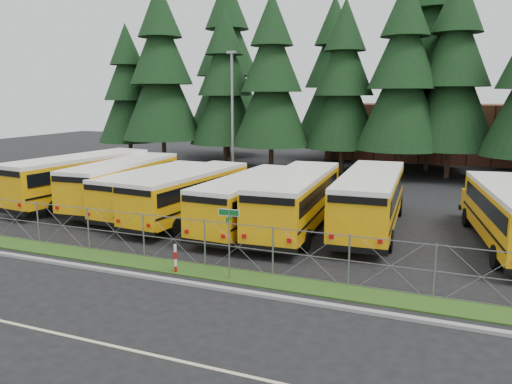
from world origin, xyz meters
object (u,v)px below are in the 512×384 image
bus_4 (252,202)px  light_standard (232,115)px  bus_east (509,217)px  striped_bollard (175,259)px  bus_3 (193,196)px  street_sign (229,229)px  bus_6 (371,202)px  bus_2 (157,192)px  bus_5 (298,202)px  bus_1 (127,184)px  bus_0 (84,180)px

bus_4 → light_standard: light_standard is taller
bus_east → striped_bollard: 15.34m
bus_3 → bus_4: same height
street_sign → light_standard: 19.54m
bus_3 → street_sign: bus_3 is taller
bus_6 → bus_east: bearing=-8.3°
bus_2 → bus_5: bus_5 is taller
bus_1 → street_sign: size_ratio=4.06×
street_sign → light_standard: (-7.85, 17.56, 3.47)m
bus_4 → light_standard: size_ratio=1.07×
bus_0 → bus_6: bus_0 is taller
bus_0 → bus_3: bus_0 is taller
bus_1 → bus_0: bearing=178.1°
bus_0 → bus_1: (3.24, 0.09, -0.09)m
light_standard → bus_5: bearing=-49.9°
bus_east → bus_6: bearing=165.8°
bus_2 → bus_0: bearing=176.7°
bus_2 → light_standard: bearing=89.3°
bus_east → street_sign: 13.41m
bus_2 → light_standard: light_standard is taller
bus_2 → street_sign: street_sign is taller
bus_6 → striped_bollard: (-6.16, -9.35, -0.96)m
street_sign → bus_3: bearing=127.2°
bus_3 → bus_2: bearing=173.8°
bus_1 → light_standard: size_ratio=1.12×
bus_0 → bus_4: bus_0 is taller
bus_0 → bus_3: (8.73, -1.29, -0.16)m
bus_3 → striped_bollard: bus_3 is taller
bus_0 → bus_4: (12.53, -1.65, -0.16)m
bus_4 → bus_6: bearing=20.0°
bus_2 → bus_east: bearing=4.6°
bus_5 → light_standard: (-8.15, 9.69, 3.97)m
bus_6 → bus_east: (6.43, -0.63, -0.08)m
bus_1 → bus_2: (2.79, -0.83, -0.15)m
bus_5 → street_sign: 7.89m
bus_1 → bus_5: size_ratio=0.97×
bus_6 → street_sign: size_ratio=4.23×
striped_bollard → bus_2: bearing=126.6°
street_sign → bus_6: bearing=67.4°
bus_3 → bus_5: bus_5 is taller
bus_0 → bus_east: bus_0 is taller
bus_3 → bus_6: (9.72, 1.49, 0.13)m
bus_3 → bus_east: (16.15, 0.85, 0.05)m
bus_0 → street_sign: (14.59, -9.02, 0.45)m
bus_1 → bus_east: (21.64, -0.53, -0.02)m
bus_6 → bus_east: bus_6 is taller
bus_4 → bus_5: bus_5 is taller
bus_3 → street_sign: bearing=-47.4°
bus_1 → bus_6: size_ratio=0.96×
bus_6 → light_standard: (-11.69, 8.34, 3.94)m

